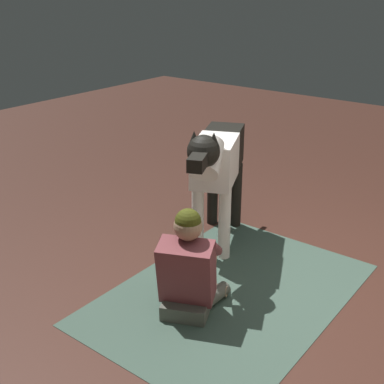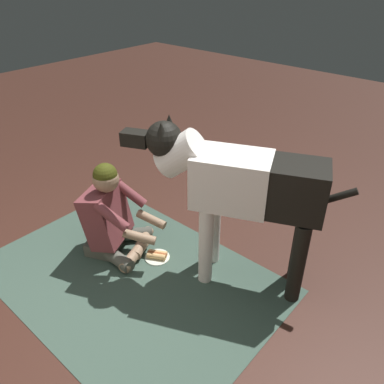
% 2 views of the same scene
% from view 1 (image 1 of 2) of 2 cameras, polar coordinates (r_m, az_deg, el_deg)
% --- Properties ---
extents(ground_plane, '(14.42, 14.42, 0.00)m').
position_cam_1_polar(ground_plane, '(4.34, 7.53, -10.23)').
color(ground_plane, '#3D2119').
extents(area_rug, '(2.29, 1.59, 0.01)m').
position_cam_1_polar(area_rug, '(4.20, 4.31, -11.19)').
color(area_rug, '#394E42').
rests_on(area_rug, ground).
extents(person_sitting_on_floor, '(0.72, 0.62, 0.84)m').
position_cam_1_polar(person_sitting_on_floor, '(3.84, -0.40, -8.65)').
color(person_sitting_on_floor, '#4C4E44').
rests_on(person_sitting_on_floor, ground).
extents(large_dog, '(1.53, 0.80, 1.27)m').
position_cam_1_polar(large_dog, '(4.56, 2.73, 3.21)').
color(large_dog, silver).
rests_on(large_dog, ground).
extents(hot_dog_on_plate, '(0.21, 0.21, 0.06)m').
position_cam_1_polar(hot_dog_on_plate, '(4.33, 0.86, -9.68)').
color(hot_dog_on_plate, silver).
rests_on(hot_dog_on_plate, ground).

